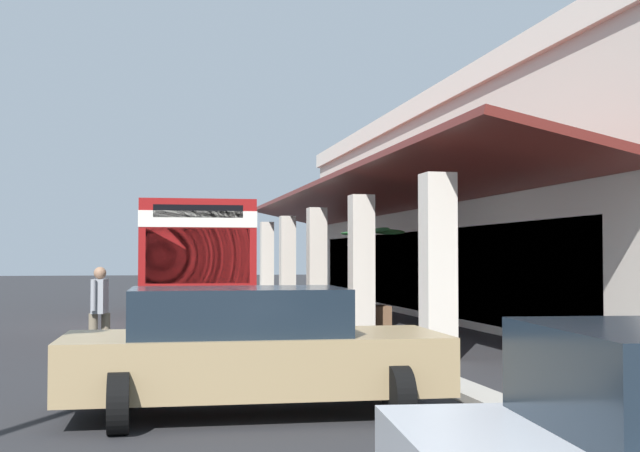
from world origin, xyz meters
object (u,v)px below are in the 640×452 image
Objects in this scene: potted_palm at (373,302)px; pedestrian at (100,307)px; transit_bus at (190,256)px; parked_sedan_tan at (250,349)px.

pedestrian is at bearing -52.05° from potted_palm.
potted_palm reaches higher than pedestrian.
transit_bus is 6.82× the size of pedestrian.
potted_palm is at bearing 53.47° from transit_bus.
pedestrian is at bearing -160.76° from parked_sedan_tan.
parked_sedan_tan is (14.10, 0.01, -1.10)m from transit_bus.
transit_bus is 4.27× the size of potted_palm.
potted_palm reaches higher than parked_sedan_tan.
pedestrian is 0.63× the size of potted_palm.
transit_bus reaches higher than parked_sedan_tan.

